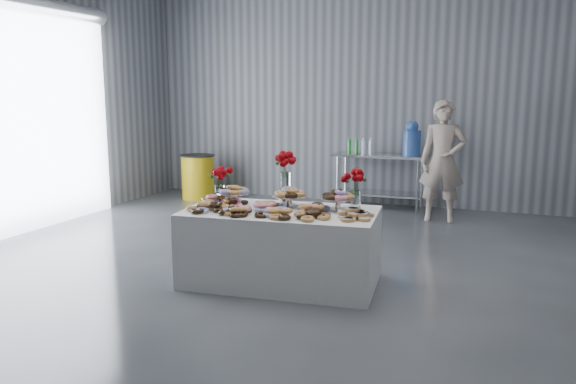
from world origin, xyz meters
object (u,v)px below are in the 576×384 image
Objects in this scene: prep_table at (380,171)px; trash_barrel at (198,177)px; person at (443,161)px; display_table at (281,247)px; water_jug at (412,140)px.

trash_barrel is at bearing -173.60° from prep_table.
trash_barrel is at bearing 169.86° from person.
trash_barrel is (-3.07, 3.64, 0.02)m from display_table.
trash_barrel is (-3.71, -0.36, -0.75)m from water_jug.
prep_table is 0.84× the size of person.
water_jug is at bearing 5.54° from trash_barrel.
display_table is 1.06× the size of person.
water_jug is 0.83m from person.
display_table is 4.76m from trash_barrel.
person is (1.19, 3.43, 0.52)m from display_table.
person is (1.05, -0.57, 0.28)m from prep_table.
water_jug is at bearing 126.67° from person.
prep_table is at bearing 6.40° from trash_barrel.
water_jug is 3.81m from trash_barrel.
water_jug reaches higher than display_table.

